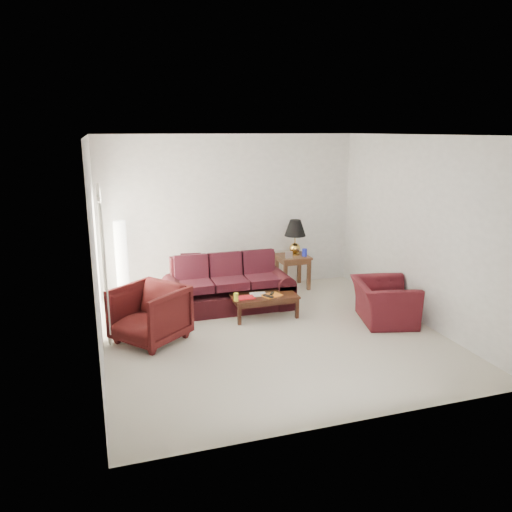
# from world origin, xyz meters

# --- Properties ---
(floor) EXTENTS (5.00, 5.00, 0.00)m
(floor) POSITION_xyz_m (0.00, 0.00, 0.00)
(floor) COLOR beige
(floor) RESTS_ON ground
(blinds) EXTENTS (0.10, 2.00, 2.16)m
(blinds) POSITION_xyz_m (-2.42, 1.30, 1.08)
(blinds) COLOR silver
(blinds) RESTS_ON ground
(sofa) EXTENTS (2.31, 1.18, 0.91)m
(sofa) POSITION_xyz_m (-0.35, 1.34, 0.45)
(sofa) COLOR black
(sofa) RESTS_ON ground
(throw_pillow) EXTENTS (0.40, 0.25, 0.38)m
(throw_pillow) POSITION_xyz_m (-0.88, 2.07, 0.69)
(throw_pillow) COLOR black
(throw_pillow) RESTS_ON sofa
(end_table) EXTENTS (0.60, 0.60, 0.66)m
(end_table) POSITION_xyz_m (1.18, 2.15, 0.33)
(end_table) COLOR #472C18
(end_table) RESTS_ON ground
(table_lamp) EXTENTS (0.44, 0.44, 0.70)m
(table_lamp) POSITION_xyz_m (1.23, 2.19, 1.01)
(table_lamp) COLOR gold
(table_lamp) RESTS_ON end_table
(clock) EXTENTS (0.13, 0.05, 0.13)m
(clock) POSITION_xyz_m (1.03, 1.98, 0.72)
(clock) COLOR white
(clock) RESTS_ON end_table
(blue_canister) EXTENTS (0.12, 0.12, 0.15)m
(blue_canister) POSITION_xyz_m (1.37, 2.02, 0.73)
(blue_canister) COLOR #1C26BC
(blue_canister) RESTS_ON end_table
(picture_frame) EXTENTS (0.18, 0.19, 0.05)m
(picture_frame) POSITION_xyz_m (1.02, 2.36, 0.73)
(picture_frame) COLOR silver
(picture_frame) RESTS_ON end_table
(floor_lamp) EXTENTS (0.29, 0.29, 1.54)m
(floor_lamp) POSITION_xyz_m (-2.10, 2.20, 0.77)
(floor_lamp) COLOR white
(floor_lamp) RESTS_ON ground
(armchair_left) EXTENTS (1.30, 1.30, 0.85)m
(armchair_left) POSITION_xyz_m (-1.81, 0.33, 0.43)
(armchair_left) COLOR #3A0D0D
(armchair_left) RESTS_ON ground
(armchair_right) EXTENTS (1.14, 1.24, 0.68)m
(armchair_right) POSITION_xyz_m (1.93, -0.01, 0.34)
(armchair_right) COLOR #420F15
(armchair_right) RESTS_ON ground
(coffee_table) EXTENTS (1.15, 0.67, 0.38)m
(coffee_table) POSITION_xyz_m (0.12, 0.77, 0.19)
(coffee_table) COLOR black
(coffee_table) RESTS_ON ground
(magazine_red) EXTENTS (0.27, 0.20, 0.02)m
(magazine_red) POSITION_xyz_m (-0.21, 0.73, 0.39)
(magazine_red) COLOR red
(magazine_red) RESTS_ON coffee_table
(magazine_white) EXTENTS (0.29, 0.23, 0.02)m
(magazine_white) POSITION_xyz_m (0.03, 0.83, 0.39)
(magazine_white) COLOR silver
(magazine_white) RESTS_ON coffee_table
(magazine_orange) EXTENTS (0.37, 0.33, 0.02)m
(magazine_orange) POSITION_xyz_m (0.23, 0.70, 0.39)
(magazine_orange) COLOR #C76517
(magazine_orange) RESTS_ON coffee_table
(remote_a) EXTENTS (0.15, 0.19, 0.02)m
(remote_a) POSITION_xyz_m (0.14, 0.62, 0.41)
(remote_a) COLOR black
(remote_a) RESTS_ON coffee_table
(remote_b) EXTENTS (0.12, 0.16, 0.02)m
(remote_b) POSITION_xyz_m (0.25, 0.75, 0.41)
(remote_b) COLOR black
(remote_b) RESTS_ON coffee_table
(yellow_glass) EXTENTS (0.08, 0.08, 0.13)m
(yellow_glass) POSITION_xyz_m (-0.41, 0.64, 0.45)
(yellow_glass) COLOR gold
(yellow_glass) RESTS_ON coffee_table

